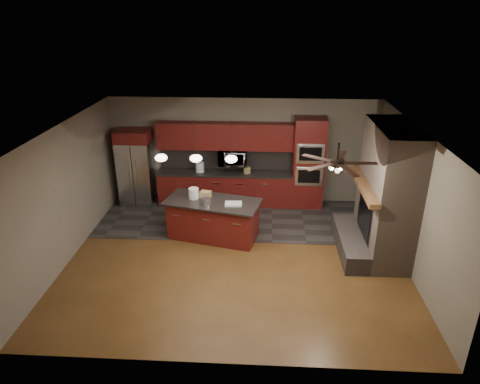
# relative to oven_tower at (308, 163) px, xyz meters

# --- Properties ---
(ground) EXTENTS (7.00, 7.00, 0.00)m
(ground) POSITION_rel_oven_tower_xyz_m (-1.70, -2.69, -1.19)
(ground) COLOR brown
(ground) RESTS_ON ground
(ceiling) EXTENTS (7.00, 6.00, 0.02)m
(ceiling) POSITION_rel_oven_tower_xyz_m (-1.70, -2.69, 1.61)
(ceiling) COLOR white
(ceiling) RESTS_ON back_wall
(back_wall) EXTENTS (7.00, 0.02, 2.80)m
(back_wall) POSITION_rel_oven_tower_xyz_m (-1.70, 0.31, 0.21)
(back_wall) COLOR gray
(back_wall) RESTS_ON ground
(right_wall) EXTENTS (0.02, 6.00, 2.80)m
(right_wall) POSITION_rel_oven_tower_xyz_m (1.80, -2.69, 0.21)
(right_wall) COLOR gray
(right_wall) RESTS_ON ground
(left_wall) EXTENTS (0.02, 6.00, 2.80)m
(left_wall) POSITION_rel_oven_tower_xyz_m (-5.20, -2.69, 0.21)
(left_wall) COLOR gray
(left_wall) RESTS_ON ground
(slate_tile_patch) EXTENTS (7.00, 2.40, 0.01)m
(slate_tile_patch) POSITION_rel_oven_tower_xyz_m (-1.70, -0.89, -1.19)
(slate_tile_patch) COLOR #32302D
(slate_tile_patch) RESTS_ON ground
(fireplace_column) EXTENTS (1.30, 2.10, 2.80)m
(fireplace_column) POSITION_rel_oven_tower_xyz_m (1.34, -2.29, 0.11)
(fireplace_column) COLOR #796656
(fireplace_column) RESTS_ON ground
(back_cabinetry) EXTENTS (3.59, 0.64, 2.20)m
(back_cabinetry) POSITION_rel_oven_tower_xyz_m (-2.18, 0.05, -0.30)
(back_cabinetry) COLOR maroon
(back_cabinetry) RESTS_ON ground
(oven_tower) EXTENTS (0.80, 0.63, 2.38)m
(oven_tower) POSITION_rel_oven_tower_xyz_m (0.00, 0.00, 0.00)
(oven_tower) COLOR maroon
(oven_tower) RESTS_ON ground
(microwave) EXTENTS (0.73, 0.41, 0.50)m
(microwave) POSITION_rel_oven_tower_xyz_m (-1.98, 0.06, 0.11)
(microwave) COLOR silver
(microwave) RESTS_ON back_cabinetry
(refrigerator) EXTENTS (0.86, 0.75, 2.03)m
(refrigerator) POSITION_rel_oven_tower_xyz_m (-4.52, -0.07, -0.18)
(refrigerator) COLOR silver
(refrigerator) RESTS_ON ground
(kitchen_island) EXTENTS (2.28, 1.43, 0.92)m
(kitchen_island) POSITION_rel_oven_tower_xyz_m (-2.29, -1.87, -0.73)
(kitchen_island) COLOR maroon
(kitchen_island) RESTS_ON ground
(white_bucket) EXTENTS (0.32, 0.32, 0.24)m
(white_bucket) POSITION_rel_oven_tower_xyz_m (-2.73, -1.76, -0.15)
(white_bucket) COLOR white
(white_bucket) RESTS_ON kitchen_island
(paint_can) EXTENTS (0.22, 0.22, 0.14)m
(paint_can) POSITION_rel_oven_tower_xyz_m (-2.41, -2.05, -0.20)
(paint_can) COLOR silver
(paint_can) RESTS_ON kitchen_island
(paint_tray) EXTENTS (0.38, 0.28, 0.04)m
(paint_tray) POSITION_rel_oven_tower_xyz_m (-1.81, -2.04, -0.25)
(paint_tray) COLOR silver
(paint_tray) RESTS_ON kitchen_island
(cardboard_box) EXTENTS (0.27, 0.23, 0.15)m
(cardboard_box) POSITION_rel_oven_tower_xyz_m (-2.47, -1.69, -0.20)
(cardboard_box) COLOR tan
(cardboard_box) RESTS_ON kitchen_island
(counter_bucket) EXTENTS (0.26, 0.26, 0.25)m
(counter_bucket) POSITION_rel_oven_tower_xyz_m (-2.84, 0.01, -0.16)
(counter_bucket) COLOR white
(counter_bucket) RESTS_ON back_cabinetry
(counter_box) EXTENTS (0.19, 0.17, 0.18)m
(counter_box) POSITION_rel_oven_tower_xyz_m (-1.59, -0.04, -0.20)
(counter_box) COLOR olive
(counter_box) RESTS_ON back_cabinetry
(pendant_left) EXTENTS (0.26, 0.26, 0.92)m
(pendant_left) POSITION_rel_oven_tower_xyz_m (-3.35, -1.99, 0.77)
(pendant_left) COLOR black
(pendant_left) RESTS_ON ceiling
(pendant_center) EXTENTS (0.26, 0.26, 0.92)m
(pendant_center) POSITION_rel_oven_tower_xyz_m (-2.60, -1.99, 0.77)
(pendant_center) COLOR black
(pendant_center) RESTS_ON ceiling
(pendant_right) EXTENTS (0.26, 0.26, 0.92)m
(pendant_right) POSITION_rel_oven_tower_xyz_m (-1.85, -1.99, 0.77)
(pendant_right) COLOR black
(pendant_right) RESTS_ON ceiling
(ceiling_fan) EXTENTS (1.27, 1.33, 0.41)m
(ceiling_fan) POSITION_rel_oven_tower_xyz_m (0.10, -3.49, 1.27)
(ceiling_fan) COLOR black
(ceiling_fan) RESTS_ON ceiling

